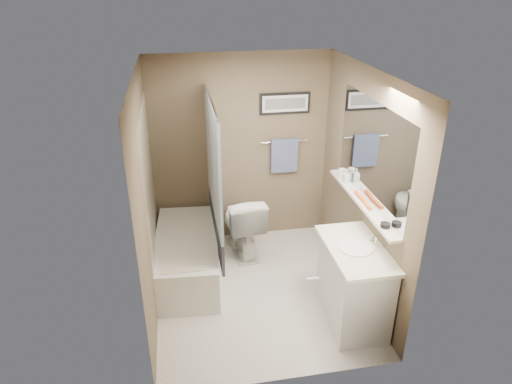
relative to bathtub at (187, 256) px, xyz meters
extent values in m
plane|color=beige|center=(0.75, -0.45, -0.25)|extent=(2.50, 2.50, 0.00)
cube|color=silver|center=(0.75, -0.45, 2.13)|extent=(2.20, 2.50, 0.04)
cube|color=brown|center=(0.75, 0.78, 0.95)|extent=(2.20, 0.04, 2.40)
cube|color=brown|center=(0.75, -1.68, 0.95)|extent=(2.20, 0.04, 2.40)
cube|color=brown|center=(-0.33, -0.45, 0.95)|extent=(0.04, 2.50, 2.40)
cube|color=brown|center=(1.83, -0.45, 0.95)|extent=(0.04, 2.50, 2.40)
cube|color=#BEAF90|center=(-0.34, 0.05, 0.75)|extent=(0.02, 1.55, 2.00)
cylinder|color=silver|center=(0.35, 0.05, 1.80)|extent=(0.02, 1.55, 0.02)
cube|color=silver|center=(0.35, 0.05, 1.15)|extent=(0.03, 1.45, 1.28)
cube|color=#223040|center=(0.35, 0.05, 0.33)|extent=(0.03, 1.45, 0.36)
cube|color=silver|center=(1.84, -0.60, 1.37)|extent=(0.02, 1.60, 1.00)
cube|color=silver|center=(1.79, -0.60, 0.85)|extent=(0.12, 1.60, 0.03)
cylinder|color=silver|center=(1.30, 0.76, 1.05)|extent=(0.60, 0.02, 0.02)
cube|color=#7C88B4|center=(1.30, 0.74, 0.87)|extent=(0.34, 0.05, 0.44)
cube|color=black|center=(1.30, 0.78, 1.53)|extent=(0.62, 0.02, 0.26)
cube|color=white|center=(1.30, 0.77, 1.53)|extent=(0.56, 0.00, 0.20)
cube|color=#595959|center=(1.30, 0.76, 1.53)|extent=(0.50, 0.00, 0.13)
cube|color=silver|center=(1.30, -1.69, 0.75)|extent=(0.80, 0.02, 2.00)
cylinder|color=silver|center=(0.97, -1.64, 0.75)|extent=(0.10, 0.02, 0.02)
cube|color=silver|center=(0.00, 0.00, 0.00)|extent=(0.80, 1.55, 0.50)
cube|color=beige|center=(0.00, 0.00, 0.25)|extent=(0.56, 1.36, 0.02)
imported|color=white|center=(0.70, 0.37, 0.16)|extent=(0.53, 0.84, 0.81)
cube|color=silver|center=(1.60, -1.04, 0.15)|extent=(0.55, 0.92, 0.80)
cube|color=white|center=(1.59, -1.04, 0.57)|extent=(0.54, 0.96, 0.04)
cylinder|color=white|center=(1.58, -1.04, 0.60)|extent=(0.34, 0.34, 0.01)
cylinder|color=silver|center=(1.78, -1.04, 0.64)|extent=(0.02, 0.02, 0.10)
sphere|color=silver|center=(1.78, -0.94, 0.62)|extent=(0.05, 0.05, 0.05)
cylinder|color=black|center=(1.79, -1.16, 0.89)|extent=(0.09, 0.09, 0.04)
cylinder|color=orange|center=(1.79, -0.73, 0.89)|extent=(0.05, 0.22, 0.04)
cylinder|color=#F25222|center=(1.79, -0.56, 0.89)|extent=(0.05, 0.22, 0.04)
cube|color=pink|center=(1.79, -0.42, 0.87)|extent=(0.04, 0.16, 0.01)
cylinder|color=silver|center=(1.79, -0.02, 0.92)|extent=(0.08, 0.08, 0.10)
imported|color=#999999|center=(1.79, -0.15, 0.94)|extent=(0.07, 0.07, 0.15)
camera|label=1|loc=(0.00, -4.49, 2.94)|focal=32.00mm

